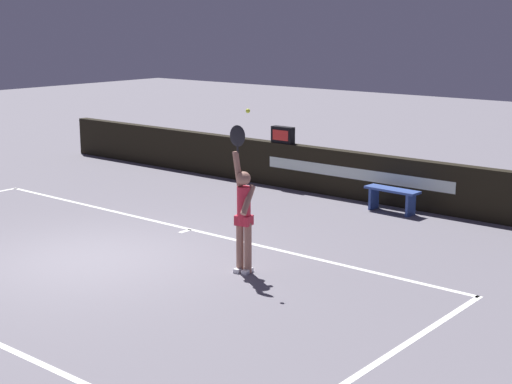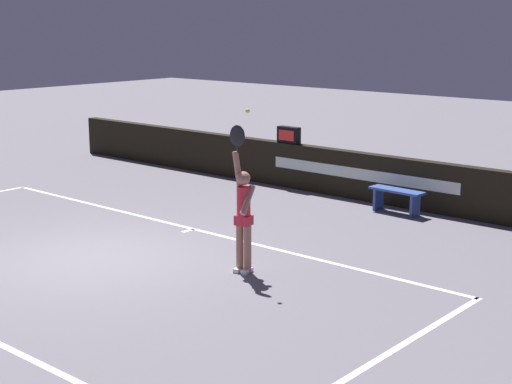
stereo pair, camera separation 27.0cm
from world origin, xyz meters
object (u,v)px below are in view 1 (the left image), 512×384
Objects in this scene: tennis_player at (243,213)px; courtside_bench_near at (392,195)px; speed_display at (283,135)px; tennis_ball at (248,111)px.

courtside_bench_near is at bearing 91.82° from tennis_player.
tennis_player is at bearing -57.86° from speed_display.
tennis_player is at bearing 169.79° from tennis_ball.
courtside_bench_near is (-0.28, 5.08, -2.26)m from tennis_ball.
speed_display is 0.25× the size of tennis_player.
speed_display reaches higher than courtside_bench_near.
speed_display is at bearing 170.03° from courtside_bench_near.
courtside_bench_near is (-0.16, 5.06, -0.62)m from tennis_player.
tennis_ball is at bearing -57.13° from speed_display.
tennis_ball reaches higher than tennis_player.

